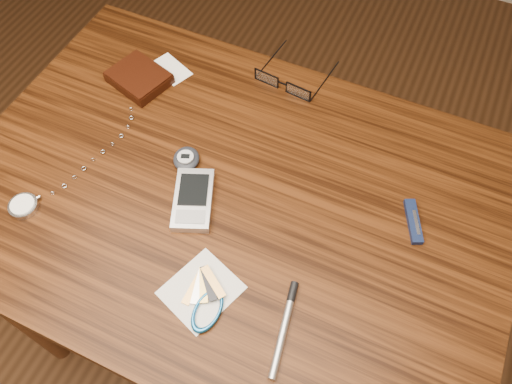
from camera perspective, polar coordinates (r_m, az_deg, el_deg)
ground at (r=1.58m, az=-1.68°, el=-14.63°), size 3.80×3.80×0.00m
desk at (r=0.99m, az=-2.61°, el=-3.26°), size 1.00×0.70×0.75m
wallet_and_card at (r=1.09m, az=-13.15°, el=12.63°), size 0.16×0.16×0.03m
eyeglasses at (r=1.05m, az=3.24°, el=12.34°), size 0.15×0.15×0.03m
pocket_watch at (r=0.97m, az=-24.66°, el=-1.17°), size 0.10×0.30×0.02m
pda_phone at (r=0.89m, az=-7.20°, el=-0.85°), size 0.11×0.14×0.02m
pedometer at (r=0.94m, az=-7.97°, el=3.79°), size 0.07×0.07×0.02m
notepad_keys at (r=0.81m, az=-5.88°, el=-12.11°), size 0.13×0.14×0.01m
pocket_knife at (r=0.90m, az=17.54°, el=-3.22°), size 0.05×0.09×0.01m
silver_pen at (r=0.79m, az=3.41°, el=-14.50°), size 0.04×0.15×0.01m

